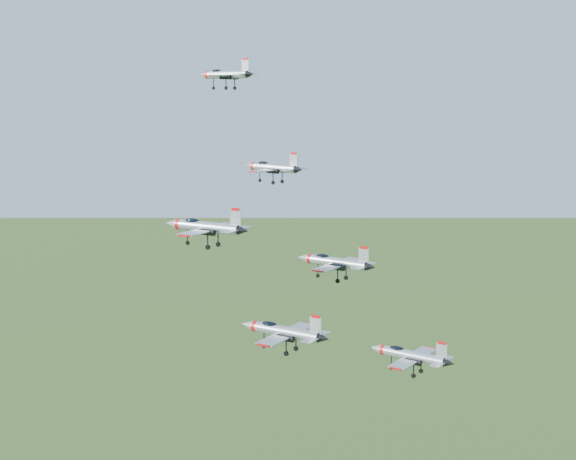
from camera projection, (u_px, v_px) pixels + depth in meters
The scene contains 6 objects.
jet_lead at pixel (225, 74), 126.87m from camera, with size 11.54×9.49×3.09m.
jet_left_high at pixel (272, 167), 112.30m from camera, with size 10.83×8.97×2.89m.
jet_right_high at pixel (205, 226), 103.95m from camera, with size 13.12×10.90×3.50m.
jet_left_low at pixel (335, 262), 113.51m from camera, with size 12.91×10.60×3.46m.
jet_right_low at pixel (283, 331), 105.34m from camera, with size 13.68×11.31×3.65m.
jet_trail at pixel (410, 355), 101.03m from camera, with size 11.86×9.74×3.18m.
Camera 1 is at (66.81, -91.45, 154.98)m, focal length 50.00 mm.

